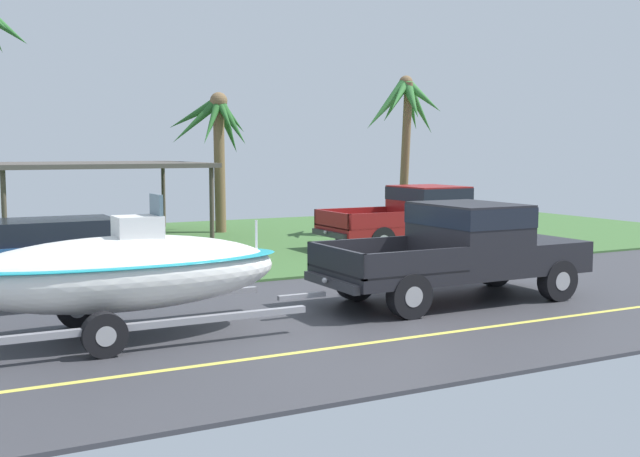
% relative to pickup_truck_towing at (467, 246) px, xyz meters
% --- Properties ---
extents(ground, '(36.00, 22.00, 0.11)m').
position_rel_pickup_truck_towing_xyz_m(ground, '(-2.20, 8.09, -1.05)').
color(ground, '#38383D').
extents(pickup_truck_towing, '(5.46, 2.14, 1.88)m').
position_rel_pickup_truck_towing_xyz_m(pickup_truck_towing, '(0.00, 0.00, 0.00)').
color(pickup_truck_towing, black).
rests_on(pickup_truck_towing, ground).
extents(boat_on_trailer, '(6.33, 2.32, 2.22)m').
position_rel_pickup_truck_towing_xyz_m(boat_on_trailer, '(-6.69, 0.00, -0.02)').
color(boat_on_trailer, gray).
rests_on(boat_on_trailer, ground).
extents(parked_pickup_background, '(6.02, 2.09, 1.83)m').
position_rel_pickup_truck_towing_xyz_m(parked_pickup_background, '(4.07, 7.04, -0.01)').
color(parked_pickup_background, maroon).
rests_on(parked_pickup_background, ground).
extents(parked_sedan_near, '(4.62, 1.93, 1.38)m').
position_rel_pickup_truck_towing_xyz_m(parked_sedan_near, '(-6.60, 5.97, -0.37)').
color(parked_sedan_near, '#234C89').
rests_on(parked_sedan_near, ground).
extents(carport_awning, '(6.50, 5.71, 2.49)m').
position_rel_pickup_truck_towing_xyz_m(carport_awning, '(-4.27, 13.57, 1.34)').
color(carport_awning, '#4C4238').
rests_on(carport_awning, ground).
extents(palm_tree_near_right, '(3.06, 2.47, 5.37)m').
position_rel_pickup_truck_towing_xyz_m(palm_tree_near_right, '(5.27, 10.14, 3.13)').
color(palm_tree_near_right, brown).
rests_on(palm_tree_near_right, ground).
extents(palm_tree_far_right, '(2.95, 2.72, 4.86)m').
position_rel_pickup_truck_towing_xyz_m(palm_tree_far_right, '(-0.10, 13.62, 2.54)').
color(palm_tree_far_right, brown).
rests_on(palm_tree_far_right, ground).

